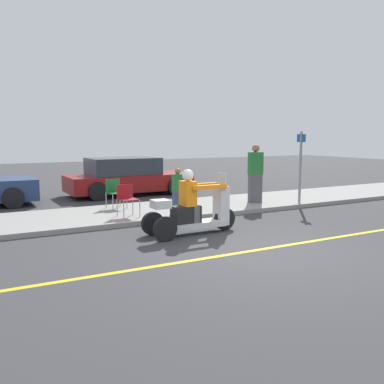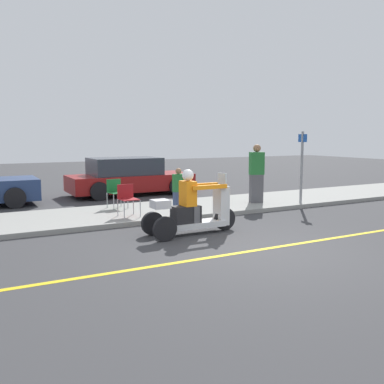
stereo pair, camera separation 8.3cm
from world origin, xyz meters
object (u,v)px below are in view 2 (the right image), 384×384
Objects in this scene: motorcycle_trike at (193,211)px; folding_chair_set_back at (127,197)px; street_sign at (302,164)px; spectator_end_of_line at (179,192)px; parked_car_lot_center at (129,177)px; folding_chair_curbside at (116,190)px; spectator_by_tree at (256,175)px.

folding_chair_set_back is at bearing 109.27° from motorcycle_trike.
spectator_end_of_line is at bearing 177.21° from street_sign.
street_sign is (3.72, -5.14, 0.66)m from parked_car_lot_center.
spectator_end_of_line is at bearing -13.50° from folding_chair_set_back.
street_sign reaches higher than folding_chair_curbside.
folding_chair_curbside is at bearing 124.49° from spectator_end_of_line.
motorcycle_trike reaches higher than spectator_end_of_line.
spectator_by_tree reaches higher than motorcycle_trike.
spectator_by_tree reaches higher than folding_chair_set_back.
spectator_end_of_line is 4.18m from street_sign.
spectator_end_of_line is 1.49× the size of folding_chair_set_back.
motorcycle_trike is 4.31m from spectator_by_tree.
folding_chair_set_back is (-0.15, -1.39, 0.00)m from folding_chair_curbside.
folding_chair_set_back is (-4.31, -0.23, -0.37)m from spectator_by_tree.
spectator_end_of_line is 2.08m from folding_chair_curbside.
spectator_by_tree is 4.33m from folding_chair_curbside.
street_sign reaches higher than spectator_end_of_line.
spectator_end_of_line is (0.57, 1.84, 0.19)m from motorcycle_trike.
street_sign reaches higher than motorcycle_trike.
motorcycle_trike is 2.70× the size of folding_chair_set_back.
spectator_by_tree is at bearing 33.95° from motorcycle_trike.
folding_chair_curbside is at bearing 83.78° from folding_chair_set_back.
parked_car_lot_center is (0.98, 6.78, 0.14)m from motorcycle_trike.
folding_chair_curbside is 5.68m from street_sign.
parked_car_lot_center reaches higher than spectator_end_of_line.
folding_chair_set_back is at bearing -110.54° from parked_car_lot_center.
spectator_end_of_line is at bearing -55.51° from folding_chair_curbside.
folding_chair_curbside is 0.18× the size of parked_car_lot_center.
motorcycle_trike is at bearing -160.76° from street_sign.
motorcycle_trike is 5.04m from street_sign.
street_sign is at bearing -19.82° from folding_chair_curbside.
folding_chair_curbside is at bearing 164.44° from spectator_by_tree.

